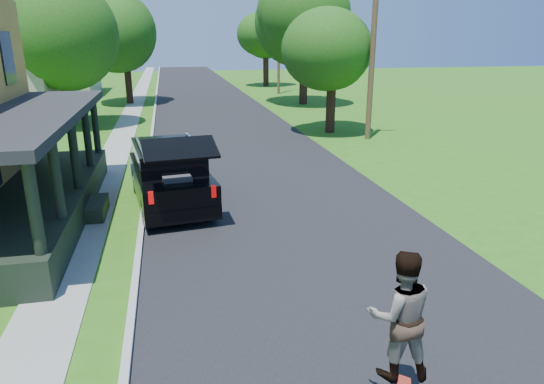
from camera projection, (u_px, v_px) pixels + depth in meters
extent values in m
plane|color=#2B6213|center=(338.00, 297.00, 9.83)|extent=(140.00, 140.00, 0.00)
cube|color=black|center=(223.00, 127.00, 28.45)|extent=(8.00, 120.00, 0.02)
cube|color=#A1A19C|center=(153.00, 129.00, 27.64)|extent=(0.15, 120.00, 0.12)
cube|color=gray|center=(125.00, 130.00, 27.33)|extent=(1.30, 120.00, 0.03)
cube|color=black|center=(44.00, 204.00, 13.92)|extent=(2.40, 10.00, 0.90)
cube|color=black|center=(30.00, 116.00, 13.14)|extent=(2.60, 10.30, 0.25)
cube|color=#9B9889|center=(47.00, 66.00, 43.61)|extent=(8.00, 8.00, 5.00)
pyramid|color=black|center=(40.00, 11.00, 42.17)|extent=(12.78, 12.78, 2.20)
cube|color=black|center=(170.00, 182.00, 15.09)|extent=(2.68, 5.15, 0.95)
cube|color=black|center=(168.00, 157.00, 15.01)|extent=(2.28, 3.27, 0.62)
cube|color=black|center=(167.00, 146.00, 14.91)|extent=(2.33, 3.38, 0.09)
cube|color=black|center=(180.00, 149.00, 12.45)|extent=(2.02, 1.26, 0.43)
cube|color=#35363B|center=(177.00, 185.00, 13.66)|extent=(0.86, 0.77, 0.50)
cube|color=silver|center=(139.00, 145.00, 14.61)|extent=(0.41, 2.70, 0.07)
cube|color=silver|center=(194.00, 141.00, 15.14)|extent=(0.41, 2.70, 0.07)
cube|color=#990505|center=(151.00, 198.00, 12.53)|extent=(0.14, 0.08, 0.34)
cube|color=#990505|center=(214.00, 191.00, 13.06)|extent=(0.14, 0.08, 0.34)
cylinder|color=black|center=(137.00, 181.00, 16.37)|extent=(0.36, 0.79, 0.76)
cylinder|color=black|center=(190.00, 176.00, 16.94)|extent=(0.36, 0.79, 0.76)
cylinder|color=black|center=(147.00, 213.00, 13.45)|extent=(0.36, 0.79, 0.76)
cylinder|color=black|center=(211.00, 206.00, 14.02)|extent=(0.36, 0.79, 0.76)
imported|color=black|center=(400.00, 315.00, 6.55)|extent=(1.01, 0.84, 1.88)
cylinder|color=black|center=(67.00, 95.00, 28.20)|extent=(0.73, 0.73, 3.60)
sphere|color=#2D6A1C|center=(58.00, 30.00, 27.10)|extent=(6.99, 6.99, 5.38)
sphere|color=#2D6A1C|center=(64.00, 7.00, 26.71)|extent=(6.06, 6.06, 4.66)
sphere|color=#2D6A1C|center=(46.00, 19.00, 26.97)|extent=(6.21, 6.21, 4.78)
cylinder|color=black|center=(129.00, 83.00, 37.76)|extent=(0.60, 0.60, 3.27)
sphere|color=#2D6A1C|center=(124.00, 37.00, 36.72)|extent=(6.18, 6.18, 5.28)
sphere|color=#2D6A1C|center=(129.00, 20.00, 36.26)|extent=(5.36, 5.36, 4.57)
sphere|color=#2D6A1C|center=(117.00, 29.00, 36.69)|extent=(5.50, 5.50, 4.69)
cylinder|color=black|center=(331.00, 107.00, 26.41)|extent=(0.54, 0.54, 2.79)
sphere|color=#2D6A1C|center=(333.00, 53.00, 25.55)|extent=(4.52, 4.52, 4.28)
sphere|color=#2D6A1C|center=(342.00, 34.00, 25.10)|extent=(3.92, 3.92, 3.71)
sphere|color=#2D6A1C|center=(322.00, 44.00, 25.62)|extent=(4.02, 4.02, 3.80)
cylinder|color=black|center=(304.00, 76.00, 37.37)|extent=(0.73, 0.73, 4.27)
sphere|color=#2D6A1C|center=(305.00, 19.00, 36.09)|extent=(7.10, 7.10, 6.12)
sphere|color=#2D6A1C|center=(297.00, 9.00, 36.29)|extent=(6.31, 6.31, 5.44)
cylinder|color=black|center=(266.00, 69.00, 51.30)|extent=(0.69, 0.69, 3.62)
sphere|color=#2D6A1C|center=(266.00, 35.00, 50.27)|extent=(5.46, 5.46, 4.65)
sphere|color=#2D6A1C|center=(270.00, 25.00, 49.66)|extent=(4.73, 4.73, 4.03)
sphere|color=#2D6A1C|center=(261.00, 30.00, 50.50)|extent=(4.85, 4.85, 4.13)
cylinder|color=#4B3A23|center=(373.00, 53.00, 23.75)|extent=(0.32, 0.32, 8.60)
cylinder|color=#4B3A23|center=(279.00, 42.00, 43.46)|extent=(0.30, 0.30, 9.22)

